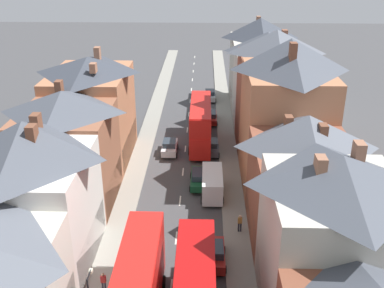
{
  "coord_description": "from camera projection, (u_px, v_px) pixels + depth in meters",
  "views": [
    {
      "loc": [
        2.24,
        -13.25,
        22.75
      ],
      "look_at": [
        0.87,
        33.85,
        1.61
      ],
      "focal_mm": 42.0,
      "sensor_mm": 36.0,
      "label": 1
    }
  ],
  "objects": [
    {
      "name": "pavement_left",
      "position": [
        145.0,
        141.0,
        56.22
      ],
      "size": [
        2.2,
        104.0,
        0.14
      ],
      "primitive_type": "cube",
      "color": "gray",
      "rests_on": "ground"
    },
    {
      "name": "pavement_right",
      "position": [
        227.0,
        142.0,
        55.95
      ],
      "size": [
        2.2,
        104.0,
        0.14
      ],
      "primitive_type": "cube",
      "color": "gray",
      "rests_on": "ground"
    },
    {
      "name": "centre_line_dashes",
      "position": [
        185.0,
        149.0,
        54.28
      ],
      "size": [
        0.14,
        97.8,
        0.01
      ],
      "color": "silver",
      "rests_on": "ground"
    },
    {
      "name": "terrace_row_left",
      "position": [
        35.0,
        201.0,
        33.07
      ],
      "size": [
        8.0,
        49.98,
        12.5
      ],
      "color": "#BCB7A8",
      "rests_on": "ground"
    },
    {
      "name": "terrace_row_right",
      "position": [
        290.0,
        139.0,
        41.45
      ],
      "size": [
        8.0,
        69.02,
        14.89
      ],
      "color": "brown",
      "rests_on": "ground"
    },
    {
      "name": "double_decker_bus_mid_street",
      "position": [
        200.0,
        123.0,
        54.34
      ],
      "size": [
        2.74,
        10.8,
        5.3
      ],
      "color": "red",
      "rests_on": "ground"
    },
    {
      "name": "car_near_blue",
      "position": [
        199.0,
        178.0,
        45.84
      ],
      "size": [
        1.9,
        4.54,
        1.62
      ],
      "color": "#144728",
      "rests_on": "ground"
    },
    {
      "name": "car_near_silver",
      "position": [
        214.0,
        254.0,
        34.57
      ],
      "size": [
        1.9,
        3.86,
        1.71
      ],
      "color": "maroon",
      "rests_on": "ground"
    },
    {
      "name": "car_parked_left_a",
      "position": [
        211.0,
        147.0,
        52.77
      ],
      "size": [
        1.9,
        3.93,
        1.7
      ],
      "color": "#4C515B",
      "rests_on": "ground"
    },
    {
      "name": "car_parked_right_a",
      "position": [
        210.0,
        117.0,
        61.99
      ],
      "size": [
        1.9,
        4.54,
        1.62
      ],
      "color": "maroon",
      "rests_on": "ground"
    },
    {
      "name": "car_mid_black",
      "position": [
        210.0,
        95.0,
        70.75
      ],
      "size": [
        1.9,
        4.03,
        1.66
      ],
      "color": "#B7BABF",
      "rests_on": "ground"
    },
    {
      "name": "car_parked_left_b",
      "position": [
        170.0,
        147.0,
        52.78
      ],
      "size": [
        1.9,
        3.94,
        1.7
      ],
      "color": "silver",
      "rests_on": "ground"
    },
    {
      "name": "delivery_van",
      "position": [
        212.0,
        183.0,
        43.74
      ],
      "size": [
        2.2,
        5.2,
        2.41
      ],
      "color": "white",
      "rests_on": "ground"
    },
    {
      "name": "pedestrian_mid_left",
      "position": [
        103.0,
        281.0,
        31.51
      ],
      "size": [
        0.36,
        0.22,
        1.61
      ],
      "color": "#3D4256",
      "rests_on": "pavement_left"
    },
    {
      "name": "pedestrian_mid_right",
      "position": [
        240.0,
        222.0,
        38.16
      ],
      "size": [
        0.36,
        0.22,
        1.61
      ],
      "color": "#23232D",
      "rests_on": "pavement_right"
    }
  ]
}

